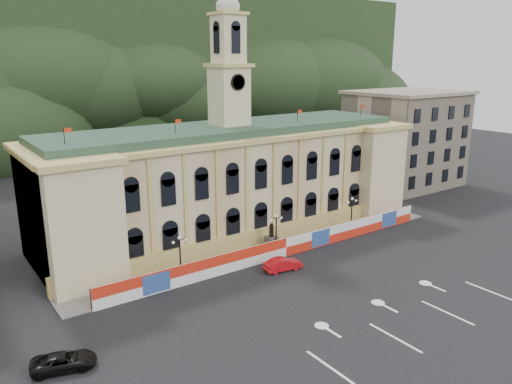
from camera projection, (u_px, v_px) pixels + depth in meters
ground at (374, 301)px, 52.65m from camera, size 260.00×260.00×0.00m
lane_markings at (414, 320)px, 48.72m from camera, size 26.00×10.00×0.02m
hill_ridge at (54, 77)px, 143.42m from camera, size 230.00×80.00×64.00m
city_hall at (232, 179)px, 72.31m from camera, size 56.20×17.60×37.10m
side_building_right at (405, 138)px, 98.64m from camera, size 21.00×17.00×18.60m
hoarding_fence at (286, 247)px, 64.20m from camera, size 50.00×0.44×2.50m
pavement at (272, 249)px, 66.58m from camera, size 56.00×5.50×0.16m
statue at (271, 241)px, 66.48m from camera, size 1.40×1.40×3.72m
lamp_left at (180, 253)px, 57.35m from camera, size 1.96×0.44×5.15m
lamp_center at (276, 230)px, 65.21m from camera, size 1.96×0.44×5.15m
lamp_right at (352, 211)px, 73.06m from camera, size 1.96×0.44×5.15m
red_sedan at (283, 264)px, 60.00m from camera, size 3.02×5.23×1.57m
black_suv at (64, 361)px, 40.92m from camera, size 5.27×6.51×1.44m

